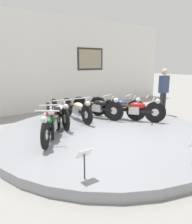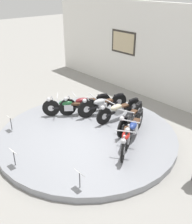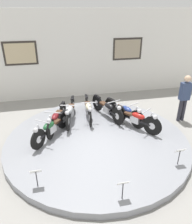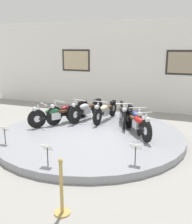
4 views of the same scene
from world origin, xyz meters
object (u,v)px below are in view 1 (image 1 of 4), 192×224
motorcycle_black (98,106)px  info_placard_front_left (84,157)px  motorcycle_blue (117,106)px  motorcycle_silver (60,112)px  motorcycle_red (134,109)px  visitor_standing (164,89)px  motorcycle_maroon (50,117)px  motorcycle_green (52,124)px  motorcycle_cream (77,109)px

motorcycle_black → info_placard_front_left: (-2.49, -3.01, -0.02)m
motorcycle_black → motorcycle_blue: motorcycle_blue is taller
motorcycle_silver → motorcycle_red: motorcycle_silver is taller
info_placard_front_left → visitor_standing: size_ratio=0.29×
motorcycle_silver → motorcycle_maroon: bearing=-140.9°
motorcycle_maroon → motorcycle_silver: motorcycle_silver is taller
motorcycle_silver → info_placard_front_left: (-1.12, -3.01, -0.03)m
motorcycle_maroon → motorcycle_blue: motorcycle_blue is taller
motorcycle_maroon → motorcycle_silver: 0.65m
motorcycle_black → motorcycle_blue: size_ratio=1.04×
motorcycle_silver → motorcycle_blue: size_ratio=1.07×
motorcycle_blue → motorcycle_red: size_ratio=1.11×
motorcycle_green → motorcycle_red: bearing=0.0°
motorcycle_silver → visitor_standing: visitor_standing is taller
motorcycle_green → motorcycle_black: motorcycle_black is taller
info_placard_front_left → motorcycle_black: bearing=50.4°
motorcycle_green → motorcycle_cream: size_ratio=0.82×
motorcycle_maroon → motorcycle_silver: bearing=39.1°
motorcycle_maroon → motorcycle_cream: (1.19, 0.56, -0.01)m
motorcycle_silver → info_placard_front_left: 3.21m
motorcycle_green → info_placard_front_left: bearing=-101.2°
motorcycle_blue → motorcycle_red: 0.60m
motorcycle_green → motorcycle_red: motorcycle_red is taller
motorcycle_green → motorcycle_cream: bearing=38.7°
motorcycle_silver → motorcycle_black: motorcycle_silver is taller
motorcycle_green → motorcycle_silver: size_ratio=0.81×
info_placard_front_left → visitor_standing: (5.26, 2.51, 0.46)m
motorcycle_cream → info_placard_front_left: size_ratio=3.82×
motorcycle_maroon → motorcycle_blue: size_ratio=1.03×
motorcycle_green → motorcycle_red: 2.80m
motorcycle_cream → motorcycle_maroon: bearing=-154.8°
motorcycle_blue → info_placard_front_left: motorcycle_blue is taller
motorcycle_black → visitor_standing: bearing=-10.2°
motorcycle_silver → visitor_standing: bearing=-6.9°
motorcycle_red → info_placard_front_left: 3.80m
motorcycle_cream → info_placard_front_left: 3.63m
motorcycle_green → motorcycle_silver: 1.21m
motorcycle_cream → visitor_standing: visitor_standing is taller
info_placard_front_left → motorcycle_green: bearing=78.8°
motorcycle_black → visitor_standing: (2.76, -0.50, 0.44)m
motorcycle_green → motorcycle_silver: (0.72, 0.98, 0.02)m
motorcycle_maroon → motorcycle_black: (1.88, 0.41, -0.00)m
motorcycle_red → motorcycle_maroon: bearing=167.7°
motorcycle_green → visitor_standing: bearing=5.6°
motorcycle_maroon → motorcycle_red: size_ratio=1.14×
info_placard_front_left → motorcycle_blue: bearing=40.9°
motorcycle_maroon → motorcycle_red: same height
motorcycle_cream → motorcycle_blue: motorcycle_blue is taller
motorcycle_red → motorcycle_black: bearing=126.1°
visitor_standing → motorcycle_silver: bearing=173.1°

